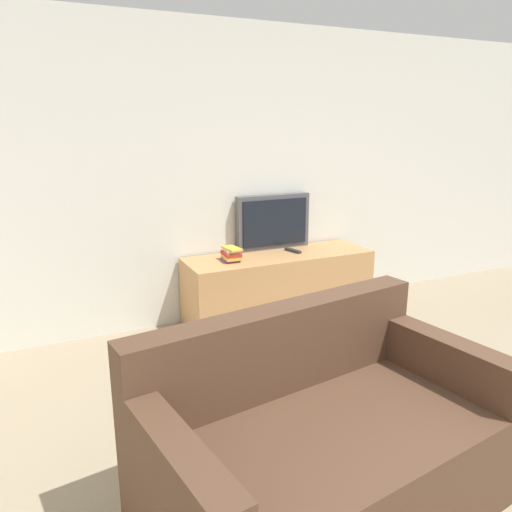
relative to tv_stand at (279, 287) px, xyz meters
The scene contains 6 objects.
wall_back 1.06m from the tv_stand, 117.32° to the left, with size 9.00×0.06×2.60m.
tv_stand is the anchor object (origin of this frame).
television 0.61m from the tv_stand, 76.89° to the left, with size 0.73×0.09×0.51m.
couch 2.37m from the tv_stand, 112.79° to the right, with size 1.75×1.13×0.91m.
book_stack 0.60m from the tv_stand, behind, with size 0.14×0.21×0.12m.
remote_on_stand 0.36m from the tv_stand, 10.53° to the left, with size 0.09×0.19×0.02m.
Camera 1 is at (-1.86, -1.13, 1.77)m, focal length 35.00 mm.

